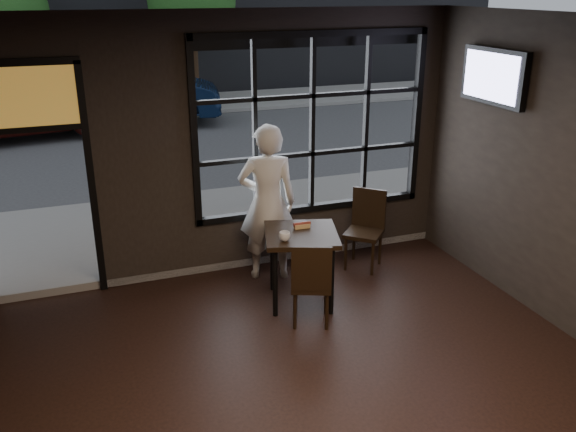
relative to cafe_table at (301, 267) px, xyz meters
name	(u,v)px	position (x,y,z in m)	size (l,w,h in m)	color
ceiling	(352,26)	(-0.62, -2.38, 2.78)	(6.00, 7.00, 0.02)	black
window_frame	(312,125)	(0.58, 1.12, 1.37)	(3.06, 0.12, 2.28)	black
stained_transom	(20,96)	(-2.72, 1.12, 1.92)	(1.20, 0.06, 0.70)	orange
street_asphalt	(102,72)	(-0.62, 21.62, -0.45)	(60.00, 41.00, 0.04)	#545456
cafe_table	(301,267)	(0.00, 0.00, 0.00)	(0.80, 0.80, 0.87)	black
chair_near	(311,281)	(-0.06, -0.45, 0.05)	(0.42, 0.42, 0.96)	black
chair_window	(364,231)	(1.09, 0.58, 0.07)	(0.44, 0.44, 1.01)	black
man	(267,203)	(-0.14, 0.77, 0.54)	(0.71, 0.47, 1.94)	silver
hotdog	(302,225)	(0.06, 0.12, 0.46)	(0.20, 0.08, 0.06)	tan
cup	(285,236)	(-0.25, -0.15, 0.48)	(0.12, 0.12, 0.10)	silver
tv	(494,76)	(2.31, -0.06, 2.04)	(0.12, 1.07, 0.63)	black
navy_car	(131,92)	(-0.66, 10.37, 0.42)	(1.60, 4.58, 1.51)	black
maroon_car	(15,105)	(-3.39, 9.61, 0.40)	(1.73, 4.29, 1.46)	black
tree_left	(5,12)	(-3.51, 13.07, 2.32)	(2.29, 2.29, 3.91)	#332114
tree_right	(191,0)	(1.48, 12.48, 2.61)	(2.54, 2.54, 4.33)	#332114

